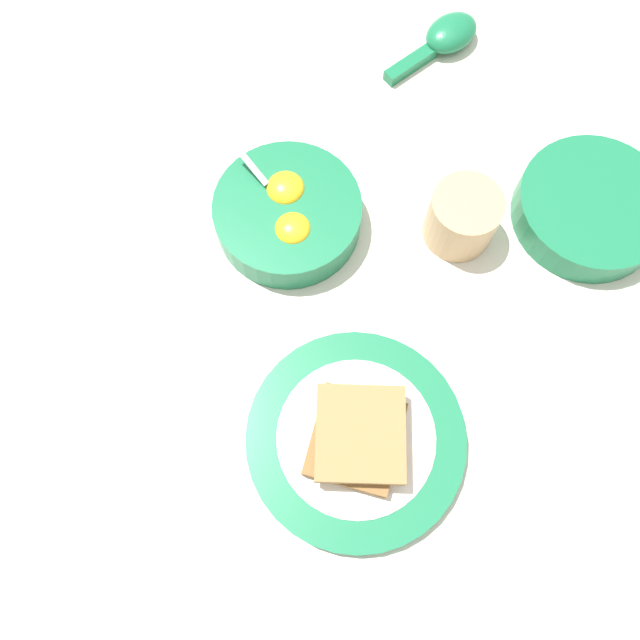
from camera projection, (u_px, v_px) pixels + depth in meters
name	position (u px, v px, depth m)	size (l,w,h in m)	color
ground_plane	(454.00, 266.00, 0.72)	(3.00, 3.00, 0.00)	silver
egg_bowl	(288.00, 214.00, 0.71)	(0.17, 0.17, 0.07)	#196B42
toast_plate	(356.00, 438.00, 0.64)	(0.23, 0.23, 0.02)	#196B42
toast_sandwich	(358.00, 437.00, 0.62)	(0.13, 0.13, 0.03)	brown
soup_spoon	(446.00, 37.00, 0.81)	(0.06, 0.15, 0.03)	#196B42
congee_bowl	(591.00, 207.00, 0.72)	(0.17, 0.17, 0.04)	#196B42
drinking_cup	(463.00, 217.00, 0.70)	(0.08, 0.08, 0.07)	tan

